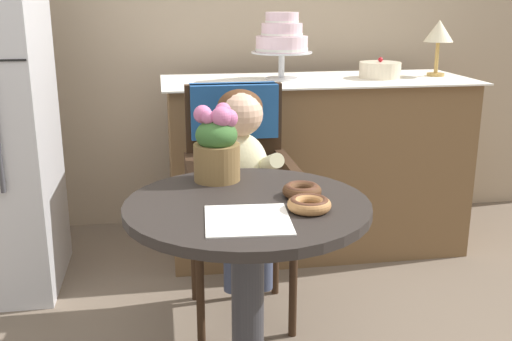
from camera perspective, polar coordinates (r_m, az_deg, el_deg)
cafe_table at (r=1.82m, az=-0.81°, el=-9.31°), size 0.72×0.72×0.72m
wicker_chair at (r=2.44m, az=-1.83°, el=0.65°), size 0.42×0.45×0.95m
seated_child at (r=2.28m, az=-1.34°, el=0.54°), size 0.27×0.32×0.73m
paper_napkin at (r=1.60m, az=-0.80°, el=-4.72°), size 0.24×0.25×0.00m
donut_front at (r=1.78m, az=4.40°, el=-1.85°), size 0.12×0.12×0.04m
donut_mid at (r=1.67m, az=5.09°, el=-3.17°), size 0.12×0.12×0.04m
flower_vase at (r=1.92m, az=-3.76°, el=2.49°), size 0.15×0.15×0.25m
display_counter at (r=3.14m, az=5.65°, el=0.60°), size 1.56×0.62×0.90m
tiered_cake_stand at (r=2.99m, az=2.48°, el=12.44°), size 0.30×0.30×0.33m
round_layer_cake at (r=3.14m, az=11.73°, el=9.37°), size 0.21×0.21×0.10m
table_lamp at (r=3.28m, az=17.03°, el=12.38°), size 0.15×0.15×0.28m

